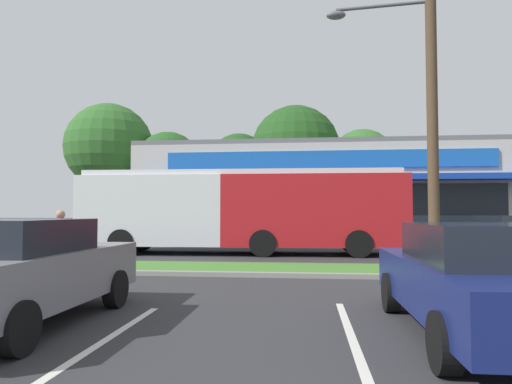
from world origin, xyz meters
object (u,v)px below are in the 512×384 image
car_0 (117,229)px  car_2 (334,229)px  car_3 (19,271)px  city_bus (241,209)px  car_4 (477,279)px  pedestrian_by_pole (60,244)px  utility_pole (426,71)px

car_0 → car_2: car_2 is taller
car_3 → city_bus: bearing=-7.8°
car_3 → car_4: size_ratio=0.92×
pedestrian_by_pole → utility_pole: bearing=137.7°
city_bus → car_4: 12.64m
utility_pole → city_bus: utility_pole is taller
car_4 → car_0: bearing=35.5°
car_4 → pedestrian_by_pole: bearing=61.0°
utility_pole → pedestrian_by_pole: size_ratio=6.15×
car_0 → pedestrian_by_pole: bearing=106.9°
utility_pole → car_4: bearing=-99.5°
car_4 → city_bus: bearing=22.2°
utility_pole → car_3: bearing=-138.0°
car_4 → pedestrian_by_pole: (-8.35, 4.63, 0.08)m
utility_pole → city_bus: (-5.88, 4.95, -3.80)m
utility_pole → car_4: utility_pole is taller
car_0 → car_2: size_ratio=0.91×
car_4 → car_2: bearing=2.7°
car_3 → car_0: bearing=18.6°
car_0 → pedestrian_by_pole: pedestrian_by_pole is taller
car_0 → car_4: car_4 is taller
utility_pole → car_2: 11.69m
utility_pole → car_3: 11.14m
car_4 → pedestrian_by_pole: pedestrian_by_pole is taller
car_0 → city_bus: bearing=144.5°
utility_pole → car_4: size_ratio=2.20×
car_2 → car_3: 18.09m
car_2 → pedestrian_by_pole: (-7.53, -12.57, 0.07)m
car_4 → pedestrian_by_pole: size_ratio=2.80×
utility_pole → pedestrian_by_pole: utility_pole is taller
car_0 → utility_pole: bearing=142.4°
utility_pole → car_3: (-7.48, -6.74, -4.78)m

